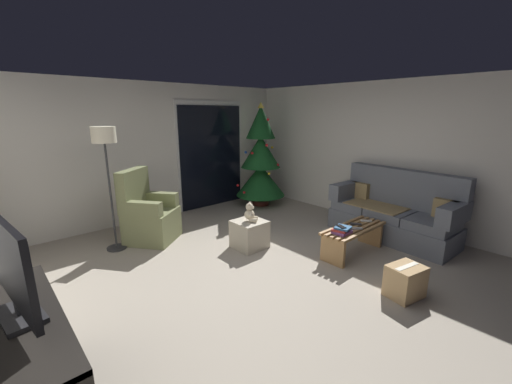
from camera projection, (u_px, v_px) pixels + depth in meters
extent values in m
plane|color=#9E9384|center=(269.00, 272.00, 4.00)|extent=(7.00, 7.00, 0.00)
cube|color=silver|center=(156.00, 152.00, 5.90)|extent=(5.72, 0.12, 2.50)
cube|color=silver|center=(386.00, 154.00, 5.55)|extent=(0.12, 6.00, 2.50)
cube|color=silver|center=(211.00, 154.00, 6.65)|extent=(1.60, 0.02, 2.20)
cube|color=black|center=(212.00, 157.00, 6.65)|extent=(1.50, 0.02, 2.10)
cube|color=slate|center=(390.00, 227.00, 5.07)|extent=(0.86, 1.94, 0.34)
cube|color=slate|center=(432.00, 224.00, 4.53)|extent=(0.71, 0.64, 0.14)
cube|color=slate|center=(391.00, 213.00, 5.00)|extent=(0.71, 0.64, 0.14)
cube|color=slate|center=(357.00, 205.00, 5.47)|extent=(0.71, 0.64, 0.14)
cube|color=slate|center=(404.00, 188.00, 5.10)|extent=(0.30, 1.91, 0.60)
cube|color=slate|center=(454.00, 214.00, 4.30)|extent=(0.77, 0.24, 0.28)
cube|color=slate|center=(347.00, 190.00, 5.62)|extent=(0.77, 0.24, 0.28)
cube|color=#997F51|center=(377.00, 205.00, 5.16)|extent=(0.65, 0.93, 0.02)
cube|color=#997F51|center=(446.00, 209.00, 4.53)|extent=(0.14, 0.33, 0.28)
cube|color=#997F51|center=(360.00, 191.00, 5.59)|extent=(0.14, 0.33, 0.28)
cube|color=#9E7547|center=(365.00, 231.00, 4.32)|extent=(1.10, 0.05, 0.04)
cube|color=#9E7547|center=(359.00, 230.00, 4.38)|extent=(1.10, 0.05, 0.04)
cube|color=#9E7547|center=(354.00, 228.00, 4.45)|extent=(1.10, 0.05, 0.04)
cube|color=#9E7547|center=(348.00, 226.00, 4.51)|extent=(1.10, 0.05, 0.04)
cube|color=#9E7547|center=(343.00, 225.00, 4.57)|extent=(1.10, 0.05, 0.04)
cube|color=#9E7547|center=(333.00, 251.00, 4.18)|extent=(0.05, 0.36, 0.37)
cube|color=#9E7547|center=(370.00, 233.00, 4.81)|extent=(0.05, 0.36, 0.37)
cube|color=silver|center=(366.00, 221.00, 4.65)|extent=(0.13, 0.15, 0.02)
cube|color=#ADADB2|center=(357.00, 229.00, 4.35)|extent=(0.15, 0.13, 0.02)
cube|color=#333338|center=(356.00, 224.00, 4.52)|extent=(0.13, 0.15, 0.02)
cube|color=#6B3D7A|center=(342.00, 232.00, 4.20)|extent=(0.23, 0.20, 0.04)
cube|color=#A32D28|center=(341.00, 229.00, 4.21)|extent=(0.25, 0.23, 0.03)
cube|color=#285684|center=(343.00, 228.00, 4.20)|extent=(0.23, 0.22, 0.03)
cube|color=black|center=(341.00, 226.00, 4.19)|extent=(0.12, 0.16, 0.01)
cylinder|color=#4C1E19|center=(260.00, 202.00, 6.91)|extent=(0.36, 0.36, 0.10)
cylinder|color=brown|center=(260.00, 197.00, 6.88)|extent=(0.08, 0.08, 0.12)
cone|color=#14471E|center=(261.00, 180.00, 6.78)|extent=(1.05, 1.05, 0.67)
cone|color=#14471E|center=(261.00, 151.00, 6.63)|extent=(0.83, 0.83, 0.67)
cone|color=#14471E|center=(261.00, 122.00, 6.48)|extent=(0.61, 0.61, 0.67)
sphere|color=red|center=(259.00, 157.00, 7.02)|extent=(0.06, 0.06, 0.06)
sphere|color=red|center=(268.00, 120.00, 6.42)|extent=(0.06, 0.06, 0.06)
sphere|color=red|center=(244.00, 192.00, 6.47)|extent=(0.06, 0.06, 0.06)
sphere|color=red|center=(278.00, 165.00, 6.58)|extent=(0.06, 0.06, 0.06)
sphere|color=red|center=(238.00, 185.00, 6.82)|extent=(0.06, 0.06, 0.06)
sphere|color=blue|center=(246.00, 152.00, 6.68)|extent=(0.06, 0.06, 0.06)
sphere|color=#B233A5|center=(260.00, 167.00, 7.13)|extent=(0.06, 0.06, 0.06)
sphere|color=gold|center=(269.00, 173.00, 6.37)|extent=(0.06, 0.06, 0.06)
sphere|color=gold|center=(272.00, 147.00, 6.77)|extent=(0.06, 0.06, 0.06)
sphere|color=red|center=(267.00, 145.00, 6.35)|extent=(0.06, 0.06, 0.06)
sphere|color=red|center=(264.00, 130.00, 6.71)|extent=(0.06, 0.06, 0.06)
sphere|color=red|center=(252.00, 153.00, 6.38)|extent=(0.06, 0.06, 0.06)
cone|color=#EAD14C|center=(261.00, 105.00, 6.40)|extent=(0.14, 0.14, 0.12)
cube|color=olive|center=(153.00, 231.00, 4.97)|extent=(0.95, 0.95, 0.31)
cube|color=olive|center=(152.00, 216.00, 4.91)|extent=(0.95, 0.95, 0.18)
cube|color=olive|center=(133.00, 190.00, 4.86)|extent=(0.64, 0.54, 0.64)
cube|color=olive|center=(160.00, 199.00, 5.12)|extent=(0.47, 0.54, 0.22)
cube|color=olive|center=(142.00, 209.00, 4.59)|extent=(0.47, 0.54, 0.22)
cylinder|color=#2D2D30|center=(117.00, 248.00, 4.69)|extent=(0.28, 0.28, 0.02)
cylinder|color=#2D2D30|center=(111.00, 197.00, 4.50)|extent=(0.03, 0.03, 1.55)
cylinder|color=beige|center=(104.00, 135.00, 4.28)|extent=(0.32, 0.32, 0.22)
cube|color=black|center=(22.00, 320.00, 1.87)|extent=(0.40, 1.40, 0.04)
cube|color=black|center=(19.00, 320.00, 2.46)|extent=(0.40, 0.04, 0.80)
cube|color=black|center=(33.00, 373.00, 1.96)|extent=(0.40, 0.04, 0.76)
cube|color=black|center=(33.00, 373.00, 1.96)|extent=(0.40, 1.33, 0.04)
cube|color=black|center=(21.00, 315.00, 1.86)|extent=(0.24, 0.38, 0.03)
cube|color=black|center=(19.00, 308.00, 1.85)|extent=(0.05, 0.06, 0.06)
cube|color=black|center=(10.00, 263.00, 1.78)|extent=(0.14, 0.84, 0.52)
cube|color=black|center=(14.00, 262.00, 1.79)|extent=(0.10, 0.79, 0.47)
cube|color=#B2A893|center=(250.00, 234.00, 4.70)|extent=(0.44, 0.44, 0.41)
cylinder|color=beige|center=(254.00, 218.00, 4.68)|extent=(0.12, 0.13, 0.06)
cylinder|color=beige|center=(253.00, 220.00, 4.58)|extent=(0.12, 0.13, 0.06)
sphere|color=beige|center=(249.00, 215.00, 4.62)|extent=(0.15, 0.15, 0.15)
sphere|color=beige|center=(249.00, 207.00, 4.59)|extent=(0.11, 0.11, 0.11)
sphere|color=#F4E5C1|center=(253.00, 208.00, 4.59)|extent=(0.04, 0.04, 0.04)
sphere|color=beige|center=(250.00, 203.00, 4.61)|extent=(0.04, 0.04, 0.04)
sphere|color=beige|center=(249.00, 204.00, 4.54)|extent=(0.04, 0.04, 0.04)
sphere|color=beige|center=(252.00, 212.00, 4.68)|extent=(0.06, 0.06, 0.06)
sphere|color=beige|center=(250.00, 216.00, 4.55)|extent=(0.06, 0.06, 0.06)
cube|color=tan|center=(405.00, 281.00, 3.44)|extent=(0.43, 0.37, 0.36)
cube|color=beige|center=(407.00, 266.00, 3.40)|extent=(0.34, 0.13, 0.00)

